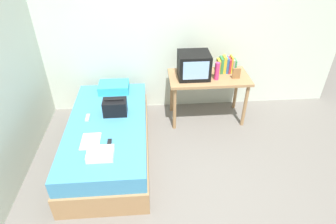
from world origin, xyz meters
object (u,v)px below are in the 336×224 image
(remote_silver, at_px, (88,118))
(water_bottle, at_px, (217,71))
(desk, at_px, (208,82))
(folded_towel, at_px, (100,154))
(picture_frame, at_px, (236,73))
(bed, at_px, (109,138))
(tv, at_px, (194,65))
(book_row, at_px, (226,65))
(remote_dark, at_px, (109,144))
(pillow, at_px, (114,87))
(magazine, at_px, (91,141))
(handbag, at_px, (115,107))

(remote_silver, bearing_deg, water_bottle, 16.83)
(desk, relative_size, folded_towel, 4.14)
(remote_silver, bearing_deg, picture_frame, 14.63)
(bed, relative_size, remote_silver, 13.89)
(picture_frame, height_order, folded_towel, picture_frame)
(tv, distance_m, water_bottle, 0.33)
(book_row, distance_m, picture_frame, 0.24)
(remote_dark, distance_m, folded_towel, 0.20)
(pillow, bearing_deg, magazine, -98.98)
(tv, distance_m, handbag, 1.25)
(water_bottle, distance_m, remote_silver, 1.86)
(bed, xyz_separation_m, book_row, (1.69, 0.85, 0.59))
(desk, height_order, remote_silver, desk)
(folded_towel, bearing_deg, handbag, 82.82)
(desk, bearing_deg, magazine, -145.17)
(pillow, bearing_deg, remote_dark, -88.16)
(bed, distance_m, remote_silver, 0.38)
(bed, xyz_separation_m, pillow, (0.04, 0.78, 0.32))
(picture_frame, height_order, remote_silver, picture_frame)
(water_bottle, xyz_separation_m, pillow, (-1.47, 0.15, -0.28))
(bed, xyz_separation_m, remote_dark, (0.08, -0.43, 0.27))
(book_row, bearing_deg, folded_towel, -139.15)
(desk, height_order, pillow, desk)
(magazine, distance_m, remote_dark, 0.23)
(book_row, bearing_deg, magazine, -146.70)
(water_bottle, bearing_deg, picture_frame, 0.38)
(desk, xyz_separation_m, folded_towel, (-1.42, -1.35, -0.08))
(pillow, bearing_deg, handbag, -83.75)
(handbag, height_order, folded_towel, handbag)
(desk, height_order, magazine, desk)
(bed, bearing_deg, pillow, 87.31)
(bed, bearing_deg, tv, 31.47)
(remote_silver, bearing_deg, book_row, 21.05)
(bed, relative_size, handbag, 6.67)
(folded_towel, bearing_deg, desk, 43.44)
(tv, bearing_deg, desk, 0.58)
(water_bottle, relative_size, handbag, 0.84)
(magazine, bearing_deg, picture_frame, 27.14)
(remote_silver, distance_m, folded_towel, 0.76)
(desk, xyz_separation_m, book_row, (0.27, 0.12, 0.20))
(tv, bearing_deg, picture_frame, -9.11)
(desk, relative_size, remote_dark, 7.44)
(tv, distance_m, picture_frame, 0.62)
(tv, bearing_deg, folded_towel, -131.49)
(picture_frame, bearing_deg, bed, -160.55)
(bed, height_order, picture_frame, picture_frame)
(folded_towel, bearing_deg, remote_dark, 68.08)
(water_bottle, height_order, magazine, water_bottle)
(picture_frame, distance_m, folded_towel, 2.20)
(water_bottle, bearing_deg, bed, -157.28)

